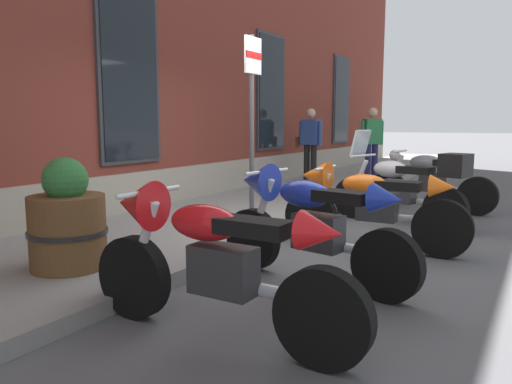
% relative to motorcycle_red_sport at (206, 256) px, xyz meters
% --- Properties ---
extents(ground_plane, '(140.00, 140.00, 0.00)m').
position_rel_motorcycle_red_sport_xyz_m(ground_plane, '(2.87, 0.84, -0.57)').
color(ground_plane, '#4C4C4F').
extents(sidewalk, '(31.92, 2.62, 0.14)m').
position_rel_motorcycle_red_sport_xyz_m(sidewalk, '(2.87, 2.15, -0.50)').
color(sidewalk, slate).
rests_on(sidewalk, ground_plane).
extents(motorcycle_red_sport, '(0.62, 2.13, 1.04)m').
position_rel_motorcycle_red_sport_xyz_m(motorcycle_red_sport, '(0.00, 0.00, 0.00)').
color(motorcycle_red_sport, black).
rests_on(motorcycle_red_sport, ground_plane).
extents(motorcycle_blue_sport, '(0.66, 2.02, 1.06)m').
position_rel_motorcycle_red_sport_xyz_m(motorcycle_blue_sport, '(1.42, -0.08, 0.01)').
color(motorcycle_blue_sport, black).
rests_on(motorcycle_blue_sport, ground_plane).
extents(motorcycle_orange_sport, '(0.62, 2.16, 0.99)m').
position_rel_motorcycle_red_sport_xyz_m(motorcycle_orange_sport, '(2.88, -0.16, -0.02)').
color(motorcycle_orange_sport, black).
rests_on(motorcycle_orange_sport, ground_plane).
extents(motorcycle_silver_touring, '(0.88, 2.03, 1.34)m').
position_rel_motorcycle_red_sport_xyz_m(motorcycle_silver_touring, '(4.37, -0.22, -0.01)').
color(motorcycle_silver_touring, black).
rests_on(motorcycle_silver_touring, ground_plane).
extents(motorcycle_grey_naked, '(0.62, 2.06, 0.99)m').
position_rel_motorcycle_red_sport_xyz_m(motorcycle_grey_naked, '(5.82, -0.29, -0.08)').
color(motorcycle_grey_naked, black).
rests_on(motorcycle_grey_naked, ground_plane).
extents(pedestrian_blue_top, '(0.24, 0.66, 1.62)m').
position_rel_motorcycle_red_sport_xyz_m(pedestrian_blue_top, '(7.85, 2.77, 0.48)').
color(pedestrian_blue_top, black).
rests_on(pedestrian_blue_top, sidewalk).
extents(pedestrian_striped_shirt, '(0.47, 0.41, 1.64)m').
position_rel_motorcycle_red_sport_xyz_m(pedestrian_striped_shirt, '(8.61, 1.57, 0.49)').
color(pedestrian_striped_shirt, '#1E1E4C').
rests_on(pedestrian_striped_shirt, sidewalk).
extents(parking_sign, '(0.36, 0.07, 2.37)m').
position_rel_motorcycle_red_sport_xyz_m(parking_sign, '(2.76, 1.28, 1.10)').
color(parking_sign, '#4C4C51').
rests_on(parking_sign, sidewalk).
extents(barrel_planter, '(0.70, 0.70, 1.00)m').
position_rel_motorcycle_red_sport_xyz_m(barrel_planter, '(0.32, 1.76, -0.02)').
color(barrel_planter, brown).
rests_on(barrel_planter, sidewalk).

